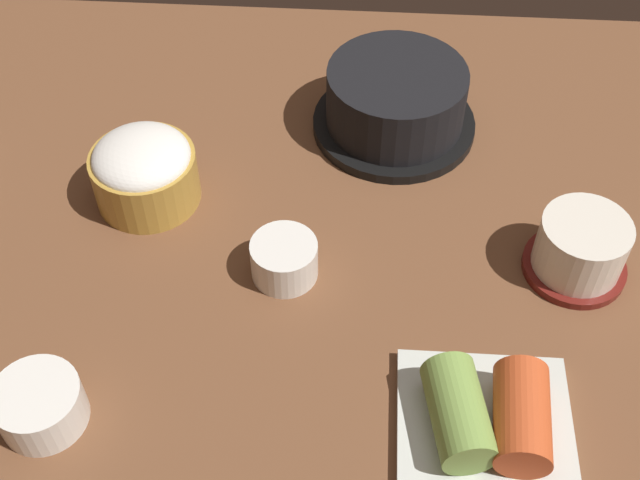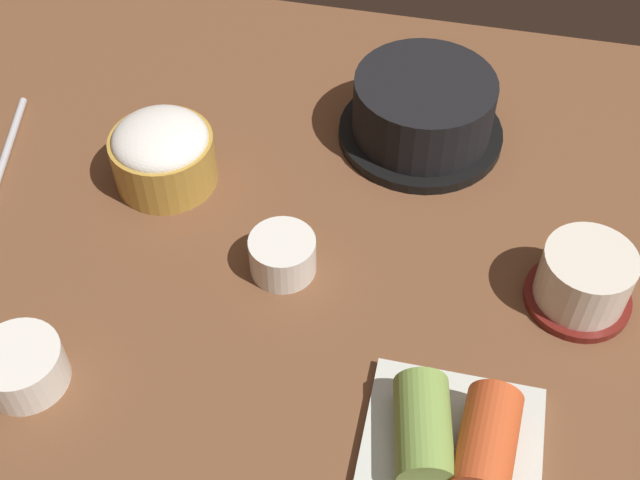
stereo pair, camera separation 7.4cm
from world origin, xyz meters
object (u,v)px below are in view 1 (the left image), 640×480
Objects in this scene: kimchi_plate at (488,421)px; side_bowl_near at (40,404)px; rice_bowl at (144,170)px; stone_pot at (396,101)px; tea_cup_with_saucer at (580,248)px; banchan_cup_center at (284,258)px.

side_bowl_near is (-34.44, -0.78, -0.08)cm from kimchi_plate.
stone_pot is at bearing 26.08° from rice_bowl.
tea_cup_with_saucer is 26.18cm from banchan_cup_center.
tea_cup_with_saucer is at bearing -9.24° from rice_bowl.
banchan_cup_center is at bearing -31.54° from rice_bowl.
side_bowl_near is at bearing -157.65° from tea_cup_with_saucer.
rice_bowl reaches higher than tea_cup_with_saucer.
kimchi_plate is (-9.12, -17.12, -0.84)cm from tea_cup_with_saucer.
stone_pot is 1.26× the size of kimchi_plate.
tea_cup_with_saucer is 1.35× the size of side_bowl_near.
stone_pot reaches higher than rice_bowl.
side_bowl_near is at bearing -126.95° from stone_pot.
tea_cup_with_saucer is (40.17, -6.54, -0.65)cm from rice_bowl.
banchan_cup_center is (-26.07, -2.11, -0.94)cm from tea_cup_with_saucer.
rice_bowl is 39.06cm from kimchi_plate.
side_bowl_near is at bearing -137.91° from banchan_cup_center.
stone_pot is at bearing 101.70° from kimchi_plate.
kimchi_plate is (16.95, -15.01, 0.11)cm from banchan_cup_center.
rice_bowl is 40.70cm from tea_cup_with_saucer.
stone_pot is at bearing 53.05° from side_bowl_near.
side_bowl_near is (-17.48, -15.79, 0.03)cm from banchan_cup_center.
banchan_cup_center is at bearing -175.36° from tea_cup_with_saucer.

